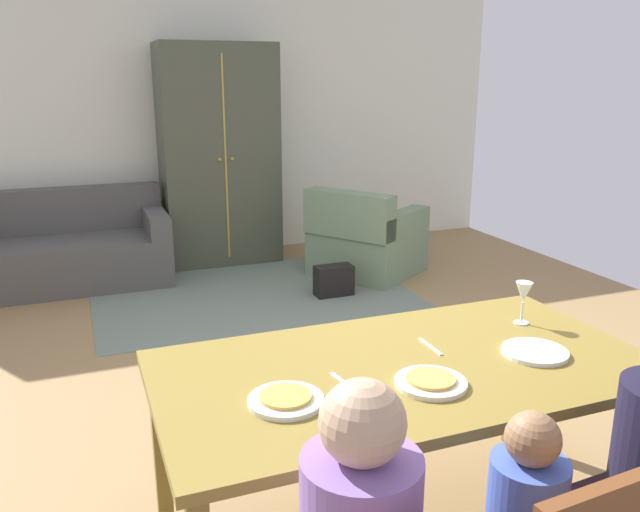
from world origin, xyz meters
TOP-DOWN VIEW (x-y plane):
  - ground_plane at (0.00, 0.42)m, footprint 6.43×6.03m
  - back_wall at (0.00, 3.48)m, footprint 6.43×0.10m
  - dining_table at (-0.21, -1.18)m, footprint 1.83×0.96m
  - plate_near_man at (-0.71, -1.30)m, footprint 0.25×0.25m
  - pizza_near_man at (-0.71, -1.30)m, footprint 0.17×0.17m
  - plate_near_child at (-0.21, -1.36)m, footprint 0.25×0.25m
  - pizza_near_child at (-0.21, -1.36)m, footprint 0.17×0.17m
  - plate_near_woman at (0.29, -1.28)m, footprint 0.25×0.25m
  - wine_glass at (0.45, -1.00)m, footprint 0.07×0.07m
  - fork at (-0.48, -1.23)m, footprint 0.04×0.15m
  - knife at (-0.04, -1.08)m, footprint 0.02×0.17m
  - area_rug at (0.04, 1.97)m, footprint 2.60×1.80m
  - couch at (-1.49, 2.82)m, footprint 1.89×0.86m
  - armchair at (1.18, 2.14)m, footprint 1.19×1.19m
  - armoire at (0.05, 3.09)m, footprint 1.10×0.59m
  - handbag at (0.68, 1.67)m, footprint 0.32×0.16m

SIDE VIEW (x-z plane):
  - ground_plane at x=0.00m, z-range -0.02..0.00m
  - area_rug at x=0.04m, z-range 0.00..0.01m
  - handbag at x=0.68m, z-range 0.00..0.26m
  - couch at x=-1.49m, z-range -0.11..0.71m
  - armchair at x=1.18m, z-range -0.09..0.73m
  - dining_table at x=-0.21m, z-range 0.31..1.07m
  - fork at x=-0.48m, z-range 0.76..0.77m
  - knife at x=-0.04m, z-range 0.76..0.77m
  - plate_near_man at x=-0.71m, z-range 0.76..0.78m
  - plate_near_child at x=-0.21m, z-range 0.76..0.78m
  - plate_near_woman at x=0.29m, z-range 0.76..0.78m
  - pizza_near_man at x=-0.71m, z-range 0.78..0.79m
  - pizza_near_child at x=-0.21m, z-range 0.78..0.79m
  - wine_glass at x=0.45m, z-range 0.80..0.99m
  - armoire at x=0.05m, z-range 0.00..2.10m
  - back_wall at x=0.00m, z-range 0.00..2.70m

